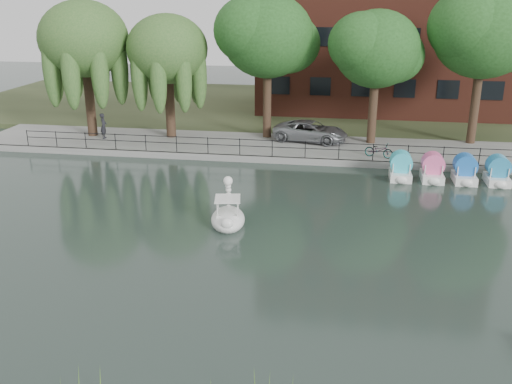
% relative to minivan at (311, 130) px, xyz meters
% --- Properties ---
extents(ground_plane, '(120.00, 120.00, 0.00)m').
position_rel_minivan_xyz_m(ground_plane, '(-2.04, -17.22, -1.18)').
color(ground_plane, '#32403B').
extents(promenade, '(40.00, 6.00, 0.40)m').
position_rel_minivan_xyz_m(promenade, '(-2.04, -1.22, -0.98)').
color(promenade, gray).
rests_on(promenade, ground_plane).
extents(kerb, '(40.00, 0.25, 0.40)m').
position_rel_minivan_xyz_m(kerb, '(-2.04, -4.17, -0.98)').
color(kerb, gray).
rests_on(kerb, ground_plane).
extents(land_strip, '(60.00, 22.00, 0.36)m').
position_rel_minivan_xyz_m(land_strip, '(-2.04, 12.78, -1.00)').
color(land_strip, '#47512D').
rests_on(land_strip, ground_plane).
extents(railing, '(32.00, 0.05, 1.00)m').
position_rel_minivan_xyz_m(railing, '(-2.04, -3.97, -0.03)').
color(railing, black).
rests_on(railing, promenade).
extents(willow_left, '(5.88, 5.88, 9.01)m').
position_rel_minivan_xyz_m(willow_left, '(-15.04, -0.72, 5.69)').
color(willow_left, '#473323').
rests_on(willow_left, promenade).
extents(willow_mid, '(5.32, 5.32, 8.15)m').
position_rel_minivan_xyz_m(willow_mid, '(-9.54, -0.22, 5.07)').
color(willow_mid, '#473323').
rests_on(willow_mid, promenade).
extents(broadleaf_center, '(6.00, 6.00, 9.25)m').
position_rel_minivan_xyz_m(broadleaf_center, '(-3.04, 0.78, 5.88)').
color(broadleaf_center, '#473323').
rests_on(broadleaf_center, promenade).
extents(broadleaf_right, '(5.40, 5.40, 8.32)m').
position_rel_minivan_xyz_m(broadleaf_right, '(3.96, 0.28, 5.21)').
color(broadleaf_right, '#473323').
rests_on(broadleaf_right, promenade).
extents(broadleaf_far, '(6.30, 6.30, 9.71)m').
position_rel_minivan_xyz_m(broadleaf_far, '(10.46, 1.28, 6.22)').
color(broadleaf_far, '#473323').
rests_on(broadleaf_far, promenade).
extents(minivan, '(3.65, 6.00, 1.56)m').
position_rel_minivan_xyz_m(minivan, '(0.00, 0.00, 0.00)').
color(minivan, gray).
rests_on(minivan, promenade).
extents(bicycle, '(1.12, 1.82, 1.00)m').
position_rel_minivan_xyz_m(bicycle, '(4.33, -3.28, -0.28)').
color(bicycle, gray).
rests_on(bicycle, promenade).
extents(pedestrian, '(0.60, 0.78, 1.98)m').
position_rel_minivan_xyz_m(pedestrian, '(-13.88, -1.45, 0.21)').
color(pedestrian, black).
rests_on(pedestrian, promenade).
extents(swan_boat, '(1.89, 2.61, 2.02)m').
position_rel_minivan_xyz_m(swan_boat, '(-2.66, -14.09, -0.74)').
color(swan_boat, white).
rests_on(swan_boat, ground_plane).
extents(pedal_boat_row, '(7.95, 1.70, 1.40)m').
position_rel_minivan_xyz_m(pedal_boat_row, '(8.81, -6.08, -0.57)').
color(pedal_boat_row, white).
rests_on(pedal_boat_row, ground_plane).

